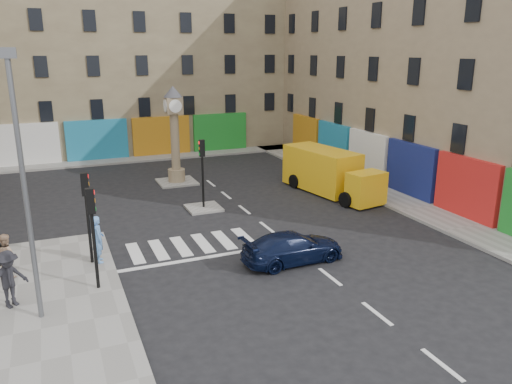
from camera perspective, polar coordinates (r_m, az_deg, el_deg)
ground at (r=21.15m, az=5.65°, el=-7.47°), size 120.00×120.00×0.00m
sidewalk_left at (r=17.25m, az=-25.99°, el=-14.62°), size 7.00×16.00×0.15m
sidewalk_right at (r=33.54m, az=10.74°, el=1.35°), size 2.60×30.00×0.15m
sidewalk_far at (r=40.44m, az=-14.60°, el=3.61°), size 32.00×2.40×0.15m
island_near at (r=27.37m, az=-6.00°, el=-1.82°), size 1.80×1.80×0.12m
island_far at (r=32.95m, az=-9.03°, el=1.15°), size 2.40×2.40×0.12m
building_right at (r=36.37m, az=20.03°, el=14.46°), size 10.00×30.00×16.00m
building_far at (r=45.33m, az=-16.50°, el=15.51°), size 32.00×10.00×17.00m
traffic_light_left_near at (r=18.19m, az=-18.20°, el=-3.34°), size 0.28×0.22×3.70m
traffic_light_left_far at (r=20.48m, az=-18.79°, el=-1.26°), size 0.28×0.22×3.70m
traffic_light_island at (r=26.71m, az=-6.16°, el=3.36°), size 0.28×0.22×3.70m
lamp_post at (r=16.25m, az=-25.09°, el=1.66°), size 0.50×0.25×8.30m
clock_pillar at (r=32.24m, az=-9.30°, el=7.15°), size 1.20×1.20×6.10m
navy_sedan at (r=20.49m, az=4.24°, el=-6.33°), size 4.37×1.94×1.25m
yellow_van at (r=30.27m, az=8.33°, el=2.24°), size 3.32×7.33×2.58m
pedestrian_blue at (r=20.93m, az=-17.60°, el=-5.14°), size 0.49×0.73×1.93m
pedestrian_tan at (r=20.97m, az=-26.60°, el=-6.47°), size 0.95×1.02×1.68m
pedestrian_dark at (r=18.49m, az=-26.40°, el=-8.90°), size 1.46×1.35×1.97m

